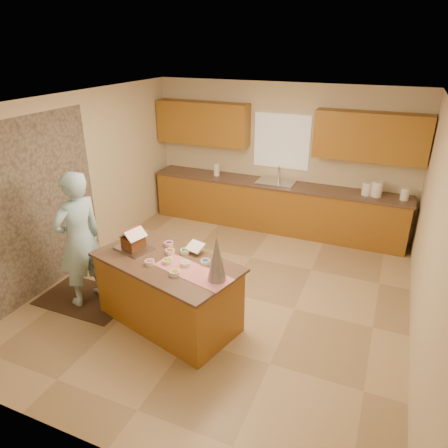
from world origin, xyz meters
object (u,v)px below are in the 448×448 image
(tinsel_tree, at_px, (217,259))
(boy, at_px, (79,240))
(gingerbread_house, at_px, (133,240))
(island_base, at_px, (168,293))

(tinsel_tree, distance_m, boy, 2.07)
(gingerbread_house, bearing_deg, tinsel_tree, -11.19)
(island_base, distance_m, boy, 1.41)
(island_base, relative_size, tinsel_tree, 3.27)
(boy, xyz_separation_m, gingerbread_house, (0.77, 0.13, 0.08))
(tinsel_tree, distance_m, gingerbread_house, 1.32)
(island_base, xyz_separation_m, tinsel_tree, (0.75, -0.16, 0.74))
(boy, distance_m, gingerbread_house, 0.79)
(boy, bearing_deg, island_base, 107.81)
(island_base, distance_m, gingerbread_house, 0.81)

